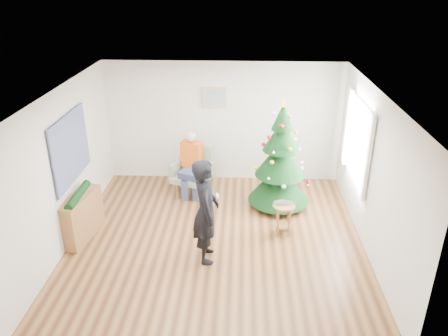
{
  "coord_description": "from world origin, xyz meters",
  "views": [
    {
      "loc": [
        0.42,
        -6.36,
        4.28
      ],
      "look_at": [
        0.1,
        0.6,
        1.1
      ],
      "focal_mm": 35.0,
      "sensor_mm": 36.0,
      "label": 1
    }
  ],
  "objects_px": {
    "armchair": "(193,176)",
    "console": "(81,217)",
    "stool": "(283,219)",
    "christmas_tree": "(280,160)",
    "standing_man": "(206,211)"
  },
  "relations": [
    {
      "from": "stool",
      "to": "console",
      "type": "height_order",
      "value": "console"
    },
    {
      "from": "armchair",
      "to": "stool",
      "type": "bearing_deg",
      "value": -20.69
    },
    {
      "from": "armchair",
      "to": "console",
      "type": "xyz_separation_m",
      "value": [
        -1.74,
        -1.77,
        0.03
      ]
    },
    {
      "from": "stool",
      "to": "console",
      "type": "xyz_separation_m",
      "value": [
        -3.48,
        -0.25,
        0.1
      ]
    },
    {
      "from": "christmas_tree",
      "to": "console",
      "type": "relative_size",
      "value": 2.16
    },
    {
      "from": "armchair",
      "to": "console",
      "type": "height_order",
      "value": "armchair"
    },
    {
      "from": "stool",
      "to": "standing_man",
      "type": "relative_size",
      "value": 0.34
    },
    {
      "from": "console",
      "to": "stool",
      "type": "bearing_deg",
      "value": 14.76
    },
    {
      "from": "armchair",
      "to": "console",
      "type": "relative_size",
      "value": 1.0
    },
    {
      "from": "christmas_tree",
      "to": "stool",
      "type": "height_order",
      "value": "christmas_tree"
    },
    {
      "from": "armchair",
      "to": "standing_man",
      "type": "xyz_separation_m",
      "value": [
        0.46,
        -2.28,
        0.5
      ]
    },
    {
      "from": "console",
      "to": "armchair",
      "type": "bearing_deg",
      "value": 56.24
    },
    {
      "from": "christmas_tree",
      "to": "console",
      "type": "distance_m",
      "value": 3.75
    },
    {
      "from": "armchair",
      "to": "console",
      "type": "bearing_deg",
      "value": -114.0
    },
    {
      "from": "stool",
      "to": "console",
      "type": "relative_size",
      "value": 0.58
    }
  ]
}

